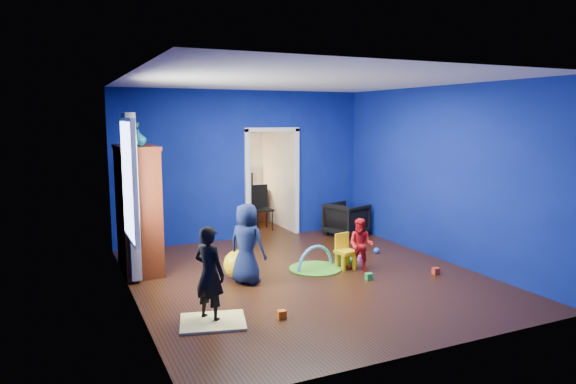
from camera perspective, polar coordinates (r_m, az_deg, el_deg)
name	(u,v)px	position (r m, az deg, el deg)	size (l,w,h in m)	color
floor	(306,277)	(7.84, 2.06, -9.39)	(5.00, 5.50, 0.01)	black
ceiling	(307,81)	(7.48, 2.17, 12.27)	(5.00, 5.50, 0.01)	white
wall_back	(243,165)	(10.04, -4.97, 2.95)	(5.00, 0.02, 2.90)	navy
wall_front	(432,213)	(5.24, 15.76, -2.25)	(5.00, 0.02, 2.90)	navy
wall_left	(131,192)	(6.79, -17.10, 0.04)	(0.02, 5.50, 2.90)	navy
wall_right	(441,174)	(8.93, 16.61, 1.97)	(0.02, 5.50, 2.90)	navy
alcove	(256,170)	(11.09, -3.56, 2.43)	(1.00, 1.75, 2.50)	silver
armchair	(347,219)	(10.46, 6.54, -3.04)	(0.71, 0.73, 0.66)	black
child_black	(209,274)	(6.14, -8.73, -8.95)	(0.42, 0.27, 1.14)	black
child_navy	(247,244)	(7.41, -4.60, -5.75)	(0.57, 0.37, 1.17)	#10123C
toddler_red	(361,245)	(8.11, 8.10, -5.82)	(0.40, 0.31, 0.83)	red
vase	(138,138)	(7.83, -16.31, 5.77)	(0.23, 0.23, 0.24)	#0B4E5B
potted_plant	(133,133)	(8.34, -16.86, 6.29)	(0.20, 0.20, 0.36)	#318938
tv_armoire	(138,209)	(8.24, -16.31, -1.82)	(0.58, 1.14, 1.96)	#3A1609
crt_tv	(141,206)	(8.24, -16.05, -1.53)	(0.46, 0.70, 0.54)	silver
yellow_blanket	(213,322)	(6.24, -8.35, -14.08)	(0.75, 0.60, 0.03)	#F2E07A
hopper_ball	(238,264)	(7.72, -5.56, -8.01)	(0.44, 0.44, 0.44)	yellow
kid_chair	(346,253)	(8.24, 6.44, -6.75)	(0.28, 0.28, 0.50)	yellow
play_mat	(315,269)	(8.21, 3.04, -8.49)	(0.83, 0.83, 0.02)	green
toy_arch	(315,268)	(8.21, 3.04, -8.43)	(0.74, 0.74, 0.05)	#3F8CD8
window_left	(128,181)	(7.12, -17.39, 1.22)	(0.03, 0.95, 1.55)	white
curtain	(132,197)	(7.72, -16.97, -0.49)	(0.14, 0.42, 2.40)	slate
doorway	(272,184)	(10.30, -1.80, 0.88)	(1.16, 0.10, 2.10)	white
study_desk	(247,206)	(11.79, -4.63, -1.51)	(0.88, 0.44, 0.75)	#3D140A
desk_monitor	(244,180)	(11.82, -4.86, 1.32)	(0.40, 0.05, 0.32)	black
desk_lamp	(234,182)	(11.68, -6.06, 1.12)	(0.14, 0.14, 0.14)	#FFD88C
folding_chair	(262,209)	(10.90, -2.91, -1.86)	(0.40, 0.40, 0.92)	black
book_shelf	(244,133)	(11.73, -4.91, 6.51)	(0.88, 0.24, 0.04)	white
toy_0	(436,271)	(8.26, 16.11, -8.43)	(0.10, 0.08, 0.10)	red
toy_1	(377,250)	(9.24, 9.82, -6.41)	(0.11, 0.11, 0.11)	blue
toy_2	(282,314)	(6.29, -0.71, -13.45)	(0.10, 0.08, 0.10)	#F2600C
toy_3	(350,260)	(8.56, 6.93, -7.53)	(0.11, 0.11, 0.11)	green
toy_4	(361,259)	(8.69, 8.13, -7.34)	(0.10, 0.08, 0.10)	#C54AC4
toy_5	(369,277)	(7.77, 8.98, -9.26)	(0.10, 0.08, 0.10)	green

